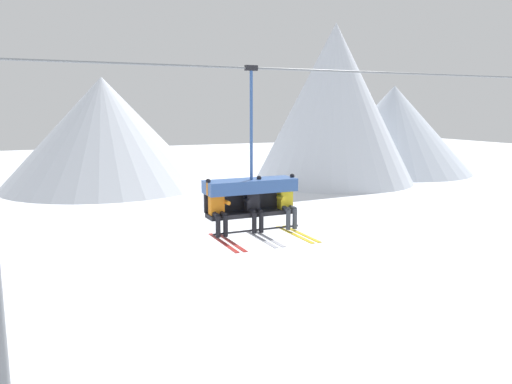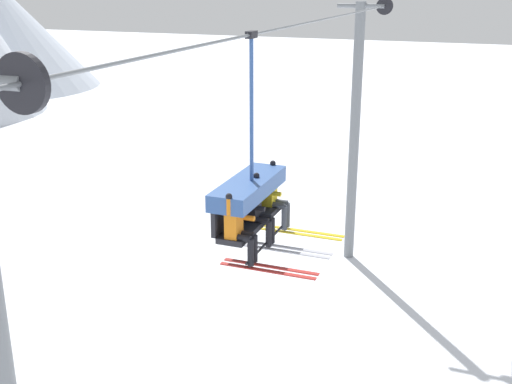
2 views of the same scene
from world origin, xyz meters
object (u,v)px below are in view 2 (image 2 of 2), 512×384
(lift_tower_far, at_px, (355,130))
(skier_yellow, at_px, (275,196))
(chairlift_chair, at_px, (248,193))
(skier_black, at_px, (259,211))
(skier_orange, at_px, (240,228))

(lift_tower_far, xyz_separation_m, skier_yellow, (-11.18, -0.93, 1.19))
(chairlift_chair, bearing_deg, skier_yellow, -13.64)
(chairlift_chair, bearing_deg, skier_black, -89.11)
(skier_black, bearing_deg, skier_yellow, 0.00)
(lift_tower_far, relative_size, skier_black, 5.57)
(lift_tower_far, height_order, skier_yellow, lift_tower_far)
(lift_tower_far, height_order, chairlift_chair, lift_tower_far)
(skier_orange, relative_size, skier_black, 1.00)
(skier_black, bearing_deg, lift_tower_far, 4.39)
(skier_orange, height_order, skier_yellow, same)
(skier_black, distance_m, skier_yellow, 0.88)
(skier_orange, xyz_separation_m, skier_black, (0.88, 0.00, -0.00))
(lift_tower_far, xyz_separation_m, skier_black, (-12.06, -0.93, 1.19))
(lift_tower_far, bearing_deg, skier_black, -175.61)
(skier_orange, bearing_deg, chairlift_chair, 13.64)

